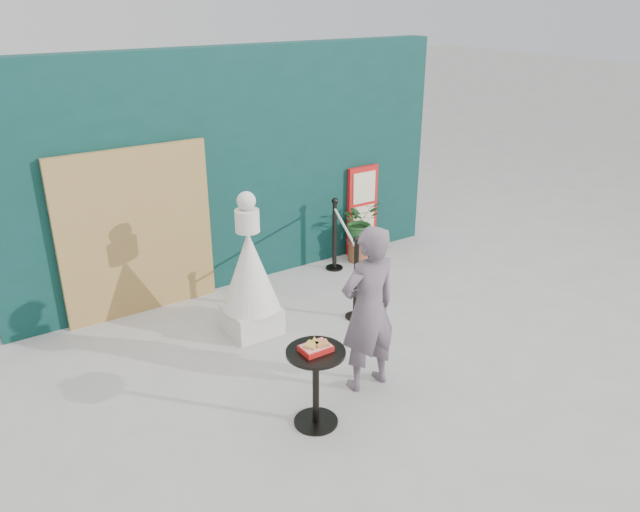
{
  "coord_description": "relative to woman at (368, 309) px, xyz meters",
  "views": [
    {
      "loc": [
        -3.35,
        -3.86,
        3.6
      ],
      "look_at": [
        0.0,
        1.2,
        1.0
      ],
      "focal_mm": 35.0,
      "sensor_mm": 36.0,
      "label": 1
    }
  ],
  "objects": [
    {
      "name": "ground",
      "position": [
        0.11,
        -0.21,
        -0.83
      ],
      "size": [
        60.0,
        60.0,
        0.0
      ],
      "primitive_type": "plane",
      "color": "#ADAAA5",
      "rests_on": "ground"
    },
    {
      "name": "bamboo_fence",
      "position": [
        -1.29,
        2.73,
        0.17
      ],
      "size": [
        1.8,
        0.08,
        2.0
      ],
      "primitive_type": "cube",
      "color": "tan",
      "rests_on": "ground"
    },
    {
      "name": "back_wall",
      "position": [
        0.11,
        2.94,
        0.67
      ],
      "size": [
        6.0,
        0.3,
        3.0
      ],
      "primitive_type": "cube",
      "color": "#0B322A",
      "rests_on": "ground"
    },
    {
      "name": "menu_board",
      "position": [
        2.01,
        2.74,
        -0.18
      ],
      "size": [
        0.5,
        0.07,
        1.3
      ],
      "color": "red",
      "rests_on": "ground"
    },
    {
      "name": "woman",
      "position": [
        0.0,
        0.0,
        0.0
      ],
      "size": [
        0.61,
        0.41,
        1.67
      ],
      "primitive_type": "imported",
      "rotation": [
        0.0,
        0.0,
        3.13
      ],
      "color": "#665762",
      "rests_on": "ground"
    },
    {
      "name": "stanchion_barrier",
      "position": [
        1.03,
        1.81,
        -0.34
      ],
      "size": [
        0.84,
        1.54,
        1.03
      ],
      "color": "black",
      "rests_on": "ground"
    },
    {
      "name": "planter",
      "position": [
        1.79,
        2.5,
        -0.32
      ],
      "size": [
        0.52,
        0.45,
        0.89
      ],
      "color": "brown",
      "rests_on": "ground"
    },
    {
      "name": "cafe_table",
      "position": [
        -0.74,
        -0.23,
        -0.34
      ],
      "size": [
        0.52,
        0.52,
        0.75
      ],
      "color": "black",
      "rests_on": "ground"
    },
    {
      "name": "food_basket",
      "position": [
        -0.74,
        -0.23,
        -0.05
      ],
      "size": [
        0.26,
        0.19,
        0.11
      ],
      "color": "red",
      "rests_on": "cafe_table"
    },
    {
      "name": "statue",
      "position": [
        -0.44,
        1.56,
        -0.16
      ],
      "size": [
        0.65,
        0.65,
        1.66
      ],
      "color": "silver",
      "rests_on": "ground"
    }
  ]
}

